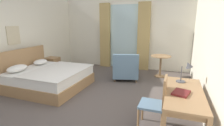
# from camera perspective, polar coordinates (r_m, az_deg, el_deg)

# --- Properties ---
(ground) EXTENTS (5.67, 7.53, 0.10)m
(ground) POSITION_cam_1_polar(r_m,az_deg,el_deg) (4.28, -9.42, -13.13)
(ground) COLOR #564C47
(wall_back) EXTENTS (5.27, 0.12, 2.80)m
(wall_back) POSITION_cam_1_polar(r_m,az_deg,el_deg) (7.10, 4.16, 9.81)
(wall_back) COLOR silver
(wall_back) RESTS_ON ground
(wall_right) EXTENTS (0.12, 7.13, 2.80)m
(wall_right) POSITION_cam_1_polar(r_m,az_deg,el_deg) (3.41, 30.82, 3.93)
(wall_right) COLOR silver
(wall_right) RESTS_ON ground
(balcony_glass_door) EXTENTS (1.12, 0.02, 2.46)m
(balcony_glass_door) POSITION_cam_1_polar(r_m,az_deg,el_deg) (7.03, 3.98, 8.40)
(balcony_glass_door) COLOR silver
(balcony_glass_door) RESTS_ON ground
(curtain_panel_left) EXTENTS (0.42, 0.10, 2.53)m
(curtain_panel_left) POSITION_cam_1_polar(r_m,az_deg,el_deg) (7.19, -2.28, 8.80)
(curtain_panel_left) COLOR tan
(curtain_panel_left) RESTS_ON ground
(curtain_panel_right) EXTENTS (0.45, 0.10, 2.53)m
(curtain_panel_right) POSITION_cam_1_polar(r_m,az_deg,el_deg) (6.76, 10.16, 8.30)
(curtain_panel_right) COLOR tan
(curtain_panel_right) RESTS_ON ground
(bed) EXTENTS (1.98, 1.84, 1.06)m
(bed) POSITION_cam_1_polar(r_m,az_deg,el_deg) (5.32, -20.10, -4.42)
(bed) COLOR #9E754C
(bed) RESTS_ON ground
(nightstand) EXTENTS (0.44, 0.43, 0.55)m
(nightstand) POSITION_cam_1_polar(r_m,az_deg,el_deg) (6.83, -18.75, -0.57)
(nightstand) COLOR #9E754C
(nightstand) RESTS_ON ground
(writing_desk) EXTENTS (0.60, 1.49, 0.72)m
(writing_desk) POSITION_cam_1_polar(r_m,az_deg,el_deg) (3.21, 22.32, -9.94)
(writing_desk) COLOR #9E754C
(writing_desk) RESTS_ON ground
(desk_chair) EXTENTS (0.44, 0.44, 0.96)m
(desk_chair) POSITION_cam_1_polar(r_m,az_deg,el_deg) (3.17, 14.48, -11.77)
(desk_chair) COLOR slate
(desk_chair) RESTS_ON ground
(desk_lamp) EXTENTS (0.28, 0.17, 0.42)m
(desk_lamp) POSITION_cam_1_polar(r_m,az_deg,el_deg) (3.57, 23.04, -1.71)
(desk_lamp) COLOR #4C4C51
(desk_lamp) RESTS_ON writing_desk
(closed_book) EXTENTS (0.31, 0.36, 0.03)m
(closed_book) POSITION_cam_1_polar(r_m,az_deg,el_deg) (3.05, 21.48, -8.95)
(closed_book) COLOR maroon
(closed_book) RESTS_ON writing_desk
(armchair_by_window) EXTENTS (0.95, 0.91, 0.88)m
(armchair_by_window) POSITION_cam_1_polar(r_m,az_deg,el_deg) (5.63, 4.40, -2.13)
(armchair_by_window) COLOR slate
(armchair_by_window) RESTS_ON ground
(round_cafe_table) EXTENTS (0.66, 0.66, 0.73)m
(round_cafe_table) POSITION_cam_1_polar(r_m,az_deg,el_deg) (6.11, 15.50, 0.55)
(round_cafe_table) COLOR #9E754C
(round_cafe_table) RESTS_ON ground
(framed_picture) EXTENTS (0.03, 0.42, 0.52)m
(framed_picture) POSITION_cam_1_polar(r_m,az_deg,el_deg) (5.87, -29.35, 7.84)
(framed_picture) COLOR beige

